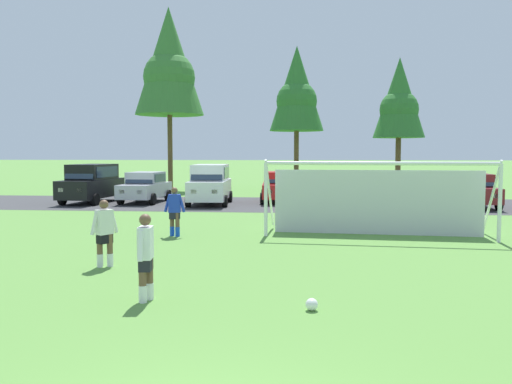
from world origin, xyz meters
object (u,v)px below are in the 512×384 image
player_defender_far (146,258)px  parked_car_slot_far_left (92,183)px  parked_car_slot_right (386,190)px  parked_car_slot_center_right (329,187)px  parked_car_slot_center_left (210,184)px  player_midfield_center (105,233)px  parked_car_slot_left (145,187)px  parked_car_slot_far_right (472,190)px  soccer_ball (312,304)px  parked_car_slot_center (279,187)px  soccer_goal (377,197)px  player_striker_near (175,212)px

player_defender_far → parked_car_slot_far_left: parked_car_slot_far_left is taller
player_defender_far → parked_car_slot_right: parked_car_slot_right is taller
parked_car_slot_center_right → parked_car_slot_center_left: bearing=-167.5°
player_midfield_center → parked_car_slot_far_left: size_ratio=0.35×
parked_car_slot_center_left → parked_car_slot_right: bearing=-1.5°
parked_car_slot_far_left → parked_car_slot_left: bearing=7.7°
player_defender_far → parked_car_slot_far_right: bearing=57.9°
parked_car_slot_left → parked_car_slot_far_left: bearing=-172.3°
player_defender_far → parked_car_slot_center_left: parked_car_slot_center_left is taller
parked_car_slot_right → soccer_ball: bearing=-102.3°
parked_car_slot_far_left → parked_car_slot_center: 10.51m
parked_car_slot_left → parked_car_slot_center_left: parked_car_slot_center_left is taller
soccer_goal → parked_car_slot_center: soccer_goal is taller
parked_car_slot_center_right → soccer_goal: bearing=-84.5°
parked_car_slot_right → parked_car_slot_far_left: bearing=177.9°
player_defender_far → parked_car_slot_center: 20.08m
parked_car_slot_left → parked_car_slot_far_right: (17.50, -0.89, 0.00)m
soccer_goal → parked_car_slot_center_right: size_ratio=1.74×
parked_car_slot_far_left → parked_car_slot_center: (10.43, 1.31, -0.24)m
soccer_goal → parked_car_slot_center_right: soccer_goal is taller
parked_car_slot_right → parked_car_slot_left: bearing=175.7°
soccer_goal → player_striker_near: 6.79m
parked_car_slot_far_right → player_midfield_center: bearing=-130.8°
player_midfield_center → player_defender_far: size_ratio=1.00×
parked_car_slot_left → player_defender_far: bearing=-72.5°
player_midfield_center → player_defender_far: bearing=-55.6°
soccer_ball → player_striker_near: size_ratio=0.13×
soccer_ball → parked_car_slot_center_left: size_ratio=0.05×
player_striker_near → soccer_goal: bearing=7.0°
player_midfield_center → parked_car_slot_center_left: bearing=91.1°
parked_car_slot_far_left → player_striker_near: bearing=-55.7°
soccer_ball → player_striker_near: bearing=119.6°
player_midfield_center → parked_car_slot_center: (3.33, 17.25, 0.05)m
player_midfield_center → parked_car_slot_center_right: size_ratio=0.38×
player_midfield_center → parked_car_slot_center: bearing=79.1°
soccer_ball → parked_car_slot_far_left: (-12.07, 19.02, 1.00)m
soccer_ball → parked_car_slot_center_right: parked_car_slot_center_right is taller
soccer_goal → parked_car_slot_far_left: soccer_goal is taller
player_striker_near → parked_car_slot_center_right: size_ratio=0.38×
parked_car_slot_right → parked_car_slot_center: bearing=161.5°
soccer_goal → player_striker_near: soccer_goal is taller
parked_car_slot_center_right → parked_car_slot_right: bearing=-30.3°
parked_car_slot_center_left → parked_car_slot_center_right: bearing=12.5°
parked_car_slot_far_left → parked_car_slot_center_left: 6.80m
parked_car_slot_center → parked_car_slot_right: same height
player_midfield_center → parked_car_slot_center: size_ratio=0.38×
parked_car_slot_center_left → parked_car_slot_far_right: 13.66m
parked_car_slot_right → parked_car_slot_far_right: same height
player_midfield_center → parked_car_slot_center_left: (-0.31, 15.60, 0.29)m
parked_car_slot_far_left → soccer_ball: bearing=-57.6°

